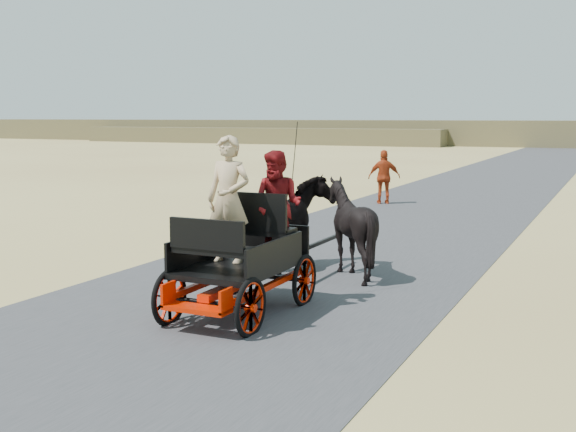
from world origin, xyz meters
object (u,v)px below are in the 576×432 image
at_px(horse_right, 350,228).
at_px(horse_left, 293,224).
at_px(carriage, 240,289).
at_px(pedestrian, 384,177).

bearing_deg(horse_right, horse_left, 0.00).
xyz_separation_m(horse_left, horse_right, (1.10, 0.00, 0.00)).
distance_m(carriage, pedestrian, 13.51).
xyz_separation_m(carriage, pedestrian, (-2.10, 13.34, 0.50)).
xyz_separation_m(carriage, horse_left, (-0.55, 3.00, 0.49)).
relative_size(horse_right, pedestrian, 0.98).
distance_m(horse_left, pedestrian, 10.46).
height_order(horse_left, pedestrian, pedestrian).
relative_size(carriage, horse_left, 1.20).
bearing_deg(horse_left, horse_right, -180.00).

